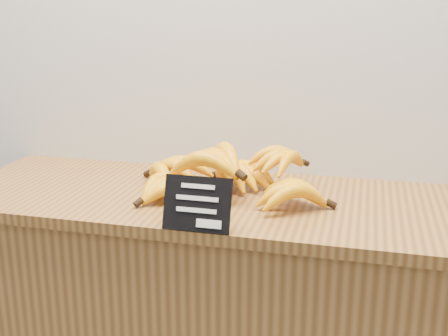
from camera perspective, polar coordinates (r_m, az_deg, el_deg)
counter_top at (r=1.51m, az=0.47°, el=-3.34°), size 1.52×0.54×0.03m
chalkboard_sign at (r=1.26m, az=-2.75°, el=-3.67°), size 0.16×0.04×0.12m
banana_pile at (r=1.50m, az=0.02°, el=-0.79°), size 0.55×0.38×0.13m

